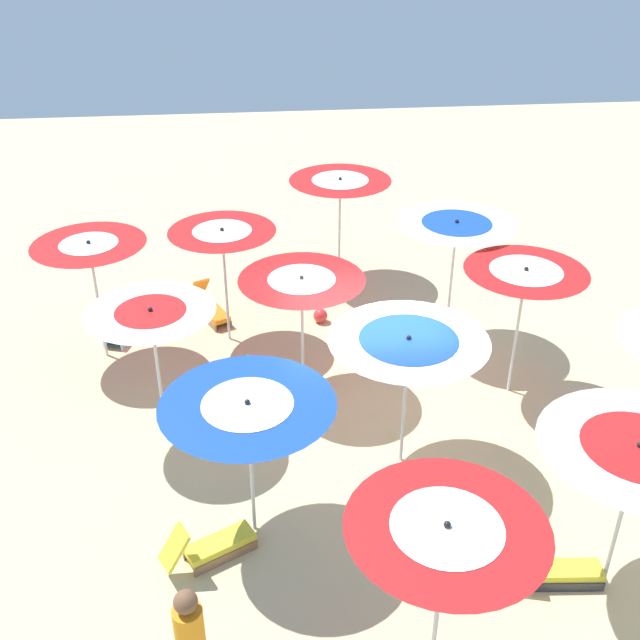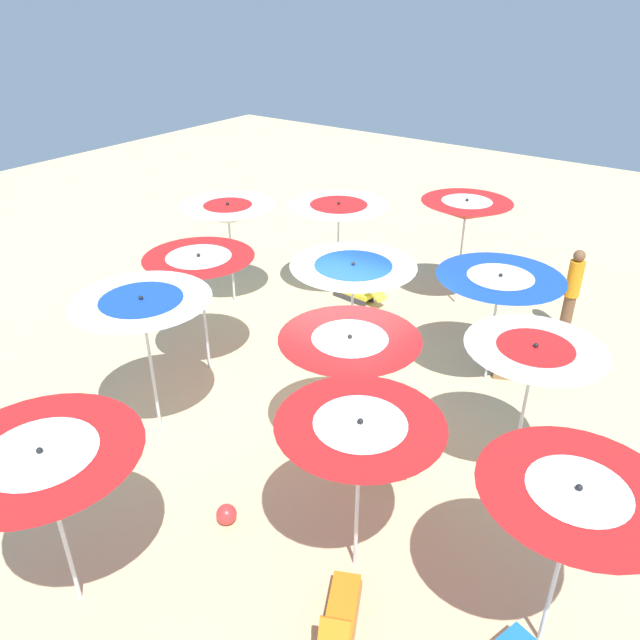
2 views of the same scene
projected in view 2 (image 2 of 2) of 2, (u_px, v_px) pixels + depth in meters
ground at (339, 402)px, 11.14m from camera, size 38.80×38.80×0.04m
beach_umbrella_0 at (44, 466)px, 6.58m from camera, size 2.15×2.15×2.33m
beach_umbrella_1 at (360, 436)px, 7.03m from camera, size 1.95×1.95×2.32m
beach_umbrella_2 at (575, 501)px, 6.09m from camera, size 1.98×1.98×2.34m
beach_umbrella_3 at (143, 309)px, 9.40m from camera, size 2.12×2.12×2.47m
beach_umbrella_4 at (350, 348)px, 8.99m from camera, size 2.08×2.08×2.17m
beach_umbrella_5 at (533, 359)px, 8.51m from camera, size 1.92×1.92×2.31m
beach_umbrella_6 at (199, 265)px, 11.06m from camera, size 1.98×1.98×2.38m
beach_umbrella_7 at (353, 273)px, 11.12m from camera, size 2.27×2.27×2.22m
beach_umbrella_8 at (499, 286)px, 10.84m from camera, size 2.22×2.22×2.17m
beach_umbrella_9 at (228, 214)px, 13.54m from camera, size 2.08×2.08×2.41m
beach_umbrella_10 at (339, 212)px, 14.03m from camera, size 2.27×2.27×2.26m
beach_umbrella_11 at (466, 210)px, 13.47m from camera, size 1.97×1.97×2.50m
lounger_0 at (357, 293)px, 14.52m from camera, size 0.45×1.36×0.54m
lounger_1 at (340, 616)px, 7.11m from camera, size 1.34×0.88×0.68m
lounger_2 at (379, 457)px, 9.51m from camera, size 0.44×1.11×0.65m
lounger_3 at (524, 367)px, 11.70m from camera, size 0.87×1.27×0.70m
beachgoer_0 at (572, 290)px, 12.81m from camera, size 0.30×0.30×1.88m
beach_ball at (226, 514)px, 8.57m from camera, size 0.29×0.29×0.29m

